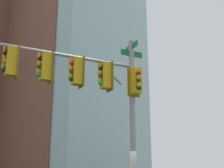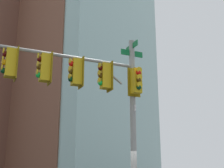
% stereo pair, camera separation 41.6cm
% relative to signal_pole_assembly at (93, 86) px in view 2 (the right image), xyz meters
% --- Properties ---
extents(signal_pole_assembly, '(5.08, 3.48, 7.01)m').
position_rel_signal_pole_assembly_xyz_m(signal_pole_assembly, '(0.00, 0.00, 0.00)').
color(signal_pole_assembly, gray).
rests_on(signal_pole_assembly, ground_plane).
extents(building_brick_nearside, '(21.47, 14.22, 54.57)m').
position_rel_signal_pole_assembly_xyz_m(building_brick_nearside, '(26.74, 39.31, 22.44)').
color(building_brick_nearside, brown).
rests_on(building_brick_nearside, ground_plane).
extents(building_brick_midblock, '(16.28, 19.28, 32.56)m').
position_rel_signal_pole_assembly_xyz_m(building_brick_midblock, '(29.60, 31.62, 11.44)').
color(building_brick_midblock, brown).
rests_on(building_brick_midblock, ground_plane).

